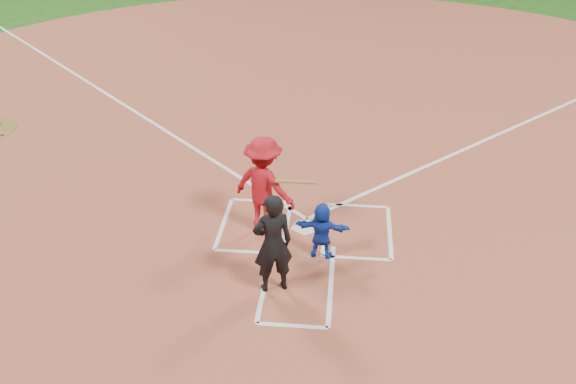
# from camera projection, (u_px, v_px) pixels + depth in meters

# --- Properties ---
(ground) EXTENTS (120.00, 120.00, 0.00)m
(ground) POSITION_uv_depth(u_px,v_px,m) (306.00, 228.00, 12.24)
(ground) COLOR #1B4C13
(ground) RESTS_ON ground
(home_plate_dirt) EXTENTS (28.00, 28.00, 0.01)m
(home_plate_dirt) POSITION_uv_depth(u_px,v_px,m) (322.00, 109.00, 17.43)
(home_plate_dirt) COLOR #974631
(home_plate_dirt) RESTS_ON ground
(home_plate) EXTENTS (0.60, 0.60, 0.02)m
(home_plate) POSITION_uv_depth(u_px,v_px,m) (306.00, 227.00, 12.23)
(home_plate) COLOR silver
(home_plate) RESTS_ON home_plate_dirt
(catcher) EXTENTS (1.00, 0.40, 1.05)m
(catcher) POSITION_uv_depth(u_px,v_px,m) (322.00, 231.00, 11.17)
(catcher) COLOR #163AB7
(catcher) RESTS_ON home_plate_dirt
(umpire) EXTENTS (0.75, 0.63, 1.77)m
(umpire) POSITION_uv_depth(u_px,v_px,m) (273.00, 244.00, 10.18)
(umpire) COLOR black
(umpire) RESTS_ON home_plate_dirt
(chalk_markings) EXTENTS (28.35, 17.32, 0.01)m
(chalk_markings) POSITION_uv_depth(u_px,v_px,m) (321.00, 119.00, 16.81)
(chalk_markings) COLOR white
(chalk_markings) RESTS_ON home_plate_dirt
(batter_at_plate) EXTENTS (1.68, 1.15, 1.90)m
(batter_at_plate) POSITION_uv_depth(u_px,v_px,m) (264.00, 185.00, 11.71)
(batter_at_plate) COLOR #B4141C
(batter_at_plate) RESTS_ON home_plate_dirt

